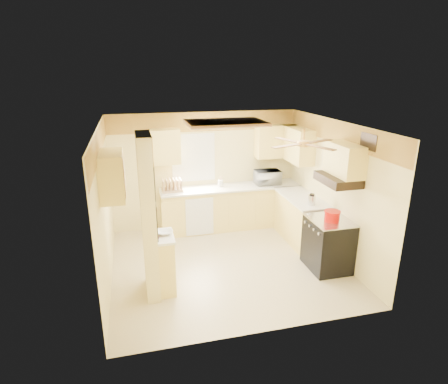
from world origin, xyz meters
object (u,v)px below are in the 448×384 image
object	(u,v)px
microwave	(268,177)
dutch_oven	(332,216)
kettle	(312,200)
bowl	(165,232)
stove	(328,244)

from	to	relation	value
microwave	dutch_oven	xyz separation A→B (m)	(0.34, -2.19, -0.08)
dutch_oven	kettle	xyz separation A→B (m)	(-0.00, 0.74, 0.03)
dutch_oven	bowl	bearing A→B (deg)	178.06
bowl	microwave	bearing A→B (deg)	40.72
stove	kettle	size ratio (longest dim) A/B	4.32
stove	bowl	xyz separation A→B (m)	(-2.78, 0.04, 0.51)
microwave	kettle	xyz separation A→B (m)	(0.33, -1.45, -0.05)
bowl	dutch_oven	bearing A→B (deg)	-1.94
stove	microwave	bearing A→B (deg)	99.10
bowl	kettle	size ratio (longest dim) A/B	1.10
stove	microwave	distance (m)	2.25
stove	microwave	size ratio (longest dim) A/B	1.68
stove	dutch_oven	bearing A→B (deg)	-96.79
kettle	microwave	bearing A→B (deg)	102.90
microwave	kettle	bearing A→B (deg)	103.97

